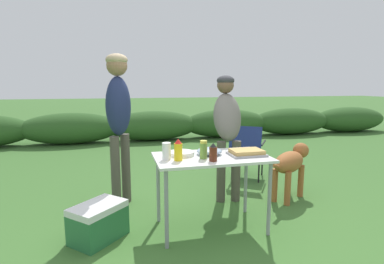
{
  "coord_description": "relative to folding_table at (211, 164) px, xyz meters",
  "views": [
    {
      "loc": [
        -0.86,
        -2.7,
        1.43
      ],
      "look_at": [
        -0.05,
        0.58,
        0.89
      ],
      "focal_mm": 28.0,
      "sensor_mm": 36.0,
      "label": 1
    }
  ],
  "objects": [
    {
      "name": "ground_plane",
      "position": [
        0.0,
        0.0,
        -0.66
      ],
      "size": [
        60.0,
        60.0,
        0.0
      ],
      "primitive_type": "plane",
      "color": "#3D6B2D"
    },
    {
      "name": "shrub_hedge",
      "position": [
        0.0,
        4.97,
        -0.29
      ],
      "size": [
        14.4,
        0.9,
        0.75
      ],
      "color": "#2D5623",
      "rests_on": "ground"
    },
    {
      "name": "folding_table",
      "position": [
        0.0,
        0.0,
        0.0
      ],
      "size": [
        1.1,
        0.64,
        0.74
      ],
      "color": "silver",
      "rests_on": "ground"
    },
    {
      "name": "food_tray",
      "position": [
        0.35,
        -0.04,
        0.1
      ],
      "size": [
        0.34,
        0.26,
        0.06
      ],
      "color": "#9E9EA3",
      "rests_on": "folding_table"
    },
    {
      "name": "plate_stack",
      "position": [
        -0.28,
        0.09,
        0.1
      ],
      "size": [
        0.25,
        0.25,
        0.04
      ],
      "primitive_type": "cylinder",
      "color": "white",
      "rests_on": "folding_table"
    },
    {
      "name": "mixing_bowl",
      "position": [
        0.0,
        0.07,
        0.11
      ],
      "size": [
        0.25,
        0.25,
        0.07
      ],
      "primitive_type": "ellipsoid",
      "color": "#99B2CC",
      "rests_on": "folding_table"
    },
    {
      "name": "paper_cup_stack",
      "position": [
        -0.44,
        -0.02,
        0.16
      ],
      "size": [
        0.08,
        0.08,
        0.16
      ],
      "primitive_type": "cylinder",
      "color": "white",
      "rests_on": "folding_table"
    },
    {
      "name": "relish_jar",
      "position": [
        -0.1,
        -0.08,
        0.16
      ],
      "size": [
        0.07,
        0.07,
        0.17
      ],
      "color": "olive",
      "rests_on": "folding_table"
    },
    {
      "name": "bbq_sauce_bottle",
      "position": [
        -0.04,
        -0.19,
        0.16
      ],
      "size": [
        0.07,
        0.07,
        0.17
      ],
      "color": "#562314",
      "rests_on": "folding_table"
    },
    {
      "name": "mustard_bottle",
      "position": [
        -0.35,
        -0.09,
        0.17
      ],
      "size": [
        0.08,
        0.08,
        0.2
      ],
      "color": "yellow",
      "rests_on": "folding_table"
    },
    {
      "name": "standing_person_in_gray_fleece",
      "position": [
        0.43,
        0.74,
        0.3
      ],
      "size": [
        0.39,
        0.49,
        1.54
      ],
      "rotation": [
        0.0,
        0.0,
        -0.11
      ],
      "color": "#4C473D",
      "rests_on": "ground"
    },
    {
      "name": "standing_person_in_dark_puffer",
      "position": [
        -0.86,
        0.84,
        0.47
      ],
      "size": [
        0.4,
        0.41,
        1.77
      ],
      "rotation": [
        0.0,
        0.0,
        0.87
      ],
      "color": "#4C473D",
      "rests_on": "ground"
    },
    {
      "name": "dog",
      "position": [
        1.22,
        0.54,
        -0.21
      ],
      "size": [
        0.81,
        0.59,
        0.67
      ],
      "rotation": [
        0.0,
        0.0,
        -0.98
      ],
      "color": "#9E5B2D",
      "rests_on": "ground"
    },
    {
      "name": "camp_chair_green_behind_table",
      "position": [
        0.99,
        1.36,
        -0.2
      ],
      "size": [
        0.71,
        0.75,
        0.83
      ],
      "rotation": [
        0.0,
        0.0,
        -0.59
      ],
      "color": "navy",
      "rests_on": "ground"
    },
    {
      "name": "cooler_box",
      "position": [
        -1.08,
        0.03,
        -0.49
      ],
      "size": [
        0.56,
        0.57,
        0.34
      ],
      "rotation": [
        0.0,
        0.0,
        3.94
      ],
      "color": "#286B3D",
      "rests_on": "ground"
    }
  ]
}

